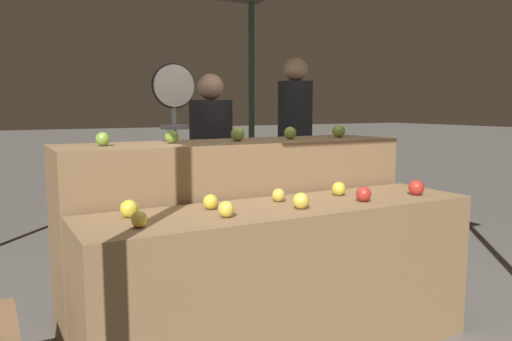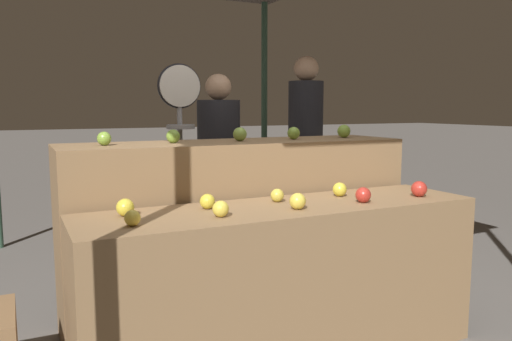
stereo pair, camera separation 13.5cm
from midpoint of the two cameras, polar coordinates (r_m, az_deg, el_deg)
display_counter_front at (r=2.69m, az=2.09°, el=-12.66°), size 2.13×0.55×0.83m
display_counter_back at (r=3.16m, az=-3.52°, el=-6.85°), size 2.13×0.55×1.12m
apple_front_0 at (r=2.18m, az=-14.95°, el=-5.42°), size 0.07×0.07×0.07m
apple_front_1 at (r=2.31m, az=-5.12°, el=-4.43°), size 0.08×0.08×0.08m
apple_front_2 at (r=2.49m, az=3.60°, el=-3.48°), size 0.08×0.08×0.08m
apple_front_3 at (r=2.72m, az=10.80°, el=-2.66°), size 0.08×0.08×0.08m
apple_front_4 at (r=2.99m, az=16.63°, el=-1.89°), size 0.09×0.09×0.09m
apple_front_5 at (r=2.38m, az=-15.89°, el=-4.23°), size 0.08×0.08×0.08m
apple_front_6 at (r=2.49m, az=-6.77°, el=-3.58°), size 0.08×0.08×0.08m
apple_front_7 at (r=2.67m, az=1.15°, el=-2.84°), size 0.07×0.07×0.07m
apple_front_8 at (r=2.89m, az=8.12°, el=-2.08°), size 0.08×0.08×0.08m
apple_back_0 at (r=2.82m, az=-18.44°, el=3.43°), size 0.08×0.08×0.08m
apple_back_1 at (r=2.93m, az=-10.93°, el=3.83°), size 0.08×0.08×0.08m
apple_back_2 at (r=3.07m, az=-3.38°, el=4.15°), size 0.09×0.09×0.09m
apple_back_3 at (r=3.25m, az=2.73°, el=4.30°), size 0.08×0.08×0.08m
apple_back_4 at (r=3.48m, az=8.33°, el=4.49°), size 0.09×0.09×0.09m
produce_scale at (r=3.59m, az=-10.38°, el=5.15°), size 0.31×0.20×1.64m
person_vendor_at_scale at (r=4.07m, az=-6.08°, el=1.41°), size 0.44×0.44×1.60m
person_customer_left at (r=4.91m, az=3.68°, el=4.13°), size 0.42×0.42×1.82m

